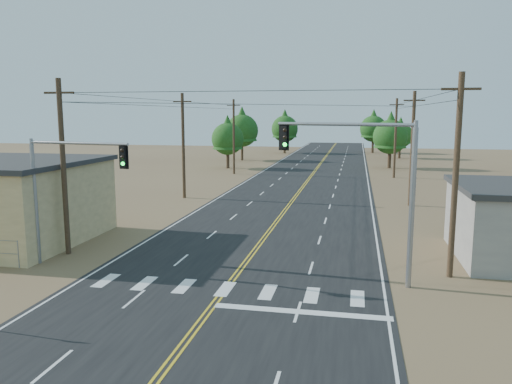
# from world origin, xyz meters

# --- Properties ---
(ground) EXTENTS (220.00, 220.00, 0.00)m
(ground) POSITION_xyz_m (0.00, 0.00, 0.00)
(ground) COLOR olive
(ground) RESTS_ON ground
(road) EXTENTS (15.00, 200.00, 0.02)m
(road) POSITION_xyz_m (0.00, 30.00, 0.01)
(road) COLOR black
(road) RESTS_ON ground
(utility_pole_left_near) EXTENTS (1.80, 0.30, 10.00)m
(utility_pole_left_near) POSITION_xyz_m (-10.50, 12.00, 5.12)
(utility_pole_left_near) COLOR #4C3826
(utility_pole_left_near) RESTS_ON ground
(utility_pole_left_mid) EXTENTS (1.80, 0.30, 10.00)m
(utility_pole_left_mid) POSITION_xyz_m (-10.50, 32.00, 5.12)
(utility_pole_left_mid) COLOR #4C3826
(utility_pole_left_mid) RESTS_ON ground
(utility_pole_left_far) EXTENTS (1.80, 0.30, 10.00)m
(utility_pole_left_far) POSITION_xyz_m (-10.50, 52.00, 5.12)
(utility_pole_left_far) COLOR #4C3826
(utility_pole_left_far) RESTS_ON ground
(utility_pole_right_near) EXTENTS (1.80, 0.30, 10.00)m
(utility_pole_right_near) POSITION_xyz_m (10.50, 12.00, 5.12)
(utility_pole_right_near) COLOR #4C3826
(utility_pole_right_near) RESTS_ON ground
(utility_pole_right_mid) EXTENTS (1.80, 0.30, 10.00)m
(utility_pole_right_mid) POSITION_xyz_m (10.50, 32.00, 5.12)
(utility_pole_right_mid) COLOR #4C3826
(utility_pole_right_mid) RESTS_ON ground
(utility_pole_right_far) EXTENTS (1.80, 0.30, 10.00)m
(utility_pole_right_far) POSITION_xyz_m (10.50, 52.00, 5.12)
(utility_pole_right_far) COLOR #4C3826
(utility_pole_right_far) RESTS_ON ground
(signal_mast_left) EXTENTS (6.06, 1.31, 6.77)m
(signal_mast_left) POSITION_xyz_m (-9.24, 9.70, 4.62)
(signal_mast_left) COLOR gray
(signal_mast_left) RESTS_ON ground
(signal_mast_right) EXTENTS (6.72, 2.64, 7.76)m
(signal_mast_right) POSITION_xyz_m (6.38, 10.71, 5.30)
(signal_mast_right) COLOR gray
(signal_mast_right) RESTS_ON ground
(tree_left_near) EXTENTS (4.78, 4.78, 7.97)m
(tree_left_near) POSITION_xyz_m (-13.16, 58.88, 4.87)
(tree_left_near) COLOR #3F2D1E
(tree_left_near) RESTS_ON ground
(tree_left_mid) EXTENTS (5.65, 5.65, 9.42)m
(tree_left_mid) POSITION_xyz_m (-14.00, 72.05, 5.76)
(tree_left_mid) COLOR #3F2D1E
(tree_left_mid) RESTS_ON ground
(tree_left_far) EXTENTS (5.46, 5.46, 9.10)m
(tree_left_far) POSITION_xyz_m (-9.00, 89.68, 5.56)
(tree_left_far) COLOR #3F2D1E
(tree_left_far) RESTS_ON ground
(tree_right_near) EXTENTS (5.11, 5.11, 8.52)m
(tree_right_near) POSITION_xyz_m (10.61, 63.70, 5.21)
(tree_right_near) COLOR #3F2D1E
(tree_right_near) RESTS_ON ground
(tree_right_mid) EXTENTS (4.57, 4.57, 7.61)m
(tree_right_mid) POSITION_xyz_m (13.45, 81.52, 4.65)
(tree_right_mid) COLOR #3F2D1E
(tree_right_mid) RESTS_ON ground
(tree_right_far) EXTENTS (5.46, 5.46, 9.11)m
(tree_right_far) POSITION_xyz_m (9.00, 94.02, 5.57)
(tree_right_far) COLOR #3F2D1E
(tree_right_far) RESTS_ON ground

